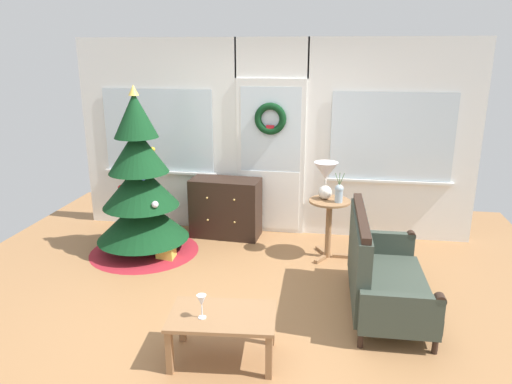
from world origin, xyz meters
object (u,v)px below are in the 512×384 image
side_table (329,217)px  flower_vase (339,192)px  dresser_cabinet (226,208)px  christmas_tree (141,194)px  table_lamp (326,175)px  wine_glass (202,301)px  settee_sofa (379,272)px  gift_box (166,252)px  coffee_table (223,321)px

side_table → flower_vase: bearing=-31.0°
dresser_cabinet → flower_vase: (1.46, -0.54, 0.44)m
christmas_tree → flower_vase: christmas_tree is taller
christmas_tree → table_lamp: size_ratio=4.59×
dresser_cabinet → wine_glass: dresser_cabinet is taller
christmas_tree → settee_sofa: 2.90m
table_lamp → wine_glass: table_lamp is taller
settee_sofa → side_table: 1.24m
dresser_cabinet → christmas_tree: bearing=-142.3°
settee_sofa → wine_glass: (-1.42, -1.08, 0.16)m
christmas_tree → gift_box: christmas_tree is taller
christmas_tree → coffee_table: (1.45, -1.94, -0.40)m
christmas_tree → coffee_table: size_ratio=2.29×
dresser_cabinet → coffee_table: (0.57, -2.62, -0.05)m
gift_box → wine_glass: bearing=-62.4°
christmas_tree → gift_box: bearing=-29.2°
settee_sofa → flower_vase: size_ratio=4.25×
wine_glass → christmas_tree: bearing=122.9°
side_table → dresser_cabinet: bearing=160.4°
christmas_tree → coffee_table: christmas_tree is taller
settee_sofa → christmas_tree: bearing=161.2°
settee_sofa → flower_vase: 1.22m
settee_sofa → table_lamp: table_lamp is taller
gift_box → flower_vase: bearing=9.5°
dresser_cabinet → flower_vase: bearing=-20.5°
flower_vase → gift_box: bearing=-170.5°
christmas_tree → dresser_cabinet: 1.17m
wine_glass → dresser_cabinet: bearing=98.9°
wine_glass → gift_box: bearing=117.6°
dresser_cabinet → table_lamp: 1.50m
side_table → coffee_table: (-0.79, -2.14, -0.17)m
christmas_tree → coffee_table: bearing=-53.3°
dresser_cabinet → coffee_table: size_ratio=1.05×
dresser_cabinet → coffee_table: bearing=-77.8°
dresser_cabinet → gift_box: dresser_cabinet is taller
christmas_tree → wine_glass: size_ratio=10.36×
table_lamp → flower_vase: 0.25m
side_table → coffee_table: size_ratio=0.81×
coffee_table → christmas_tree: bearing=126.7°
coffee_table → gift_box: 2.07m
table_lamp → gift_box: bearing=-166.6°
table_lamp → gift_box: 2.08m
settee_sofa → table_lamp: size_ratio=3.38×
settee_sofa → side_table: (-0.49, 1.13, 0.13)m
dresser_cabinet → side_table: size_ratio=1.30×
christmas_tree → settee_sofa: christmas_tree is taller
coffee_table → wine_glass: wine_glass is taller
dresser_cabinet → gift_box: 1.07m
settee_sofa → coffee_table: size_ratio=1.69×
coffee_table → gift_box: coffee_table is taller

